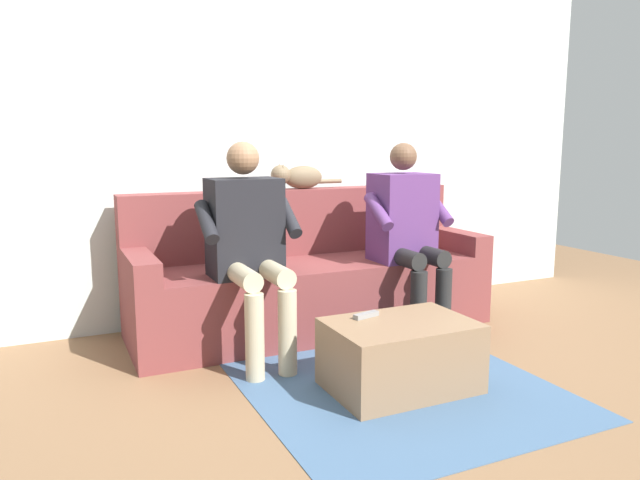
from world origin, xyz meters
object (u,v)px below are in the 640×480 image
at_px(person_right_seated, 248,238).
at_px(cat_on_backrest, 297,177).
at_px(person_left_seated, 407,226).
at_px(couch, 309,280).
at_px(remote_gray, 366,315).
at_px(coffee_table, 400,355).

relative_size(person_right_seated, cat_on_backrest, 2.35).
xyz_separation_m(person_left_seated, cat_on_backrest, (0.52, -0.56, 0.30)).
height_order(couch, person_right_seated, person_right_seated).
bearing_deg(person_left_seated, remote_gray, 44.55).
xyz_separation_m(cat_on_backrest, remote_gray, (0.13, 1.20, -0.63)).
distance_m(coffee_table, cat_on_backrest, 1.56).
xyz_separation_m(coffee_table, remote_gray, (0.12, -0.14, 0.18)).
bearing_deg(couch, cat_on_backrest, -92.80).
xyz_separation_m(person_left_seated, remote_gray, (0.64, 0.63, -0.33)).
bearing_deg(coffee_table, couch, -90.00).
relative_size(person_right_seated, remote_gray, 8.44).
height_order(person_left_seated, cat_on_backrest, person_left_seated).
relative_size(person_left_seated, person_right_seated, 0.99).
distance_m(couch, person_right_seated, 0.73).
relative_size(coffee_table, person_right_seated, 0.58).
distance_m(coffee_table, remote_gray, 0.26).
relative_size(coffee_table, remote_gray, 4.89).
xyz_separation_m(couch, cat_on_backrest, (-0.01, -0.23, 0.66)).
xyz_separation_m(coffee_table, cat_on_backrest, (-0.01, -1.34, 0.81)).
bearing_deg(cat_on_backrest, coffee_table, 89.52).
height_order(couch, coffee_table, couch).
distance_m(couch, person_left_seated, 0.72).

